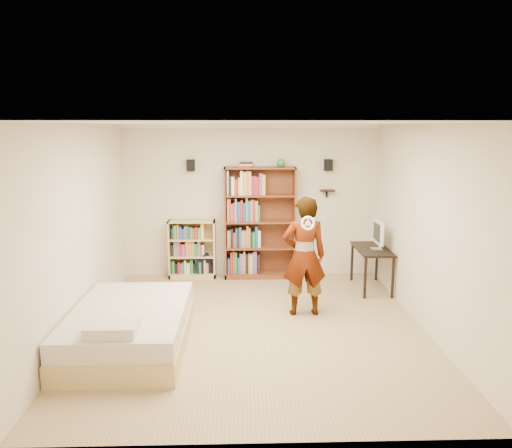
{
  "coord_description": "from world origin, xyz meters",
  "views": [
    {
      "loc": [
        -0.18,
        -6.31,
        2.65
      ],
      "look_at": [
        0.03,
        0.6,
        1.3
      ],
      "focal_mm": 35.0,
      "sensor_mm": 36.0,
      "label": 1
    }
  ],
  "objects_px": {
    "computer_desk": "(371,269)",
    "daybed": "(130,322)",
    "person": "(304,256)",
    "tall_bookshelf": "(260,223)",
    "low_bookshelf": "(192,249)"
  },
  "relations": [
    {
      "from": "low_bookshelf",
      "to": "tall_bookshelf",
      "type": "bearing_deg",
      "value": -1.27
    },
    {
      "from": "person",
      "to": "low_bookshelf",
      "type": "bearing_deg",
      "value": -49.63
    },
    {
      "from": "tall_bookshelf",
      "to": "computer_desk",
      "type": "distance_m",
      "value": 2.07
    },
    {
      "from": "computer_desk",
      "to": "daybed",
      "type": "height_order",
      "value": "computer_desk"
    },
    {
      "from": "computer_desk",
      "to": "person",
      "type": "xyz_separation_m",
      "value": [
        -1.27,
        -1.1,
        0.51
      ]
    },
    {
      "from": "tall_bookshelf",
      "to": "person",
      "type": "relative_size",
      "value": 1.15
    },
    {
      "from": "tall_bookshelf",
      "to": "daybed",
      "type": "relative_size",
      "value": 0.94
    },
    {
      "from": "daybed",
      "to": "person",
      "type": "height_order",
      "value": "person"
    },
    {
      "from": "low_bookshelf",
      "to": "daybed",
      "type": "distance_m",
      "value": 2.93
    },
    {
      "from": "daybed",
      "to": "tall_bookshelf",
      "type": "bearing_deg",
      "value": 59.25
    },
    {
      "from": "low_bookshelf",
      "to": "computer_desk",
      "type": "distance_m",
      "value": 3.13
    },
    {
      "from": "tall_bookshelf",
      "to": "daybed",
      "type": "bearing_deg",
      "value": -120.75
    },
    {
      "from": "computer_desk",
      "to": "daybed",
      "type": "bearing_deg",
      "value": -148.9
    },
    {
      "from": "low_bookshelf",
      "to": "person",
      "type": "xyz_separation_m",
      "value": [
        1.77,
        -1.85,
        0.34
      ]
    },
    {
      "from": "tall_bookshelf",
      "to": "low_bookshelf",
      "type": "distance_m",
      "value": 1.29
    }
  ]
}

